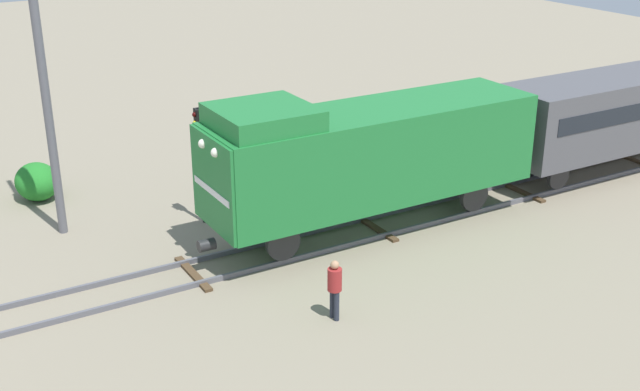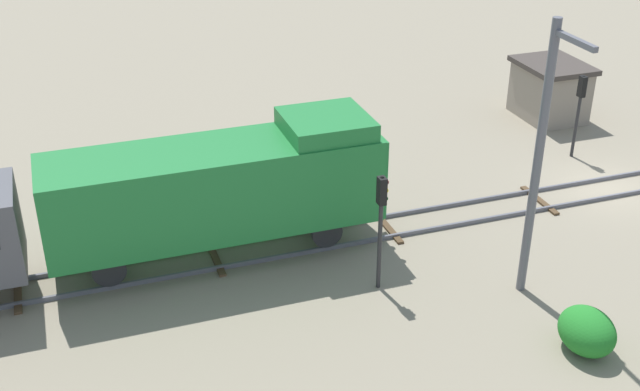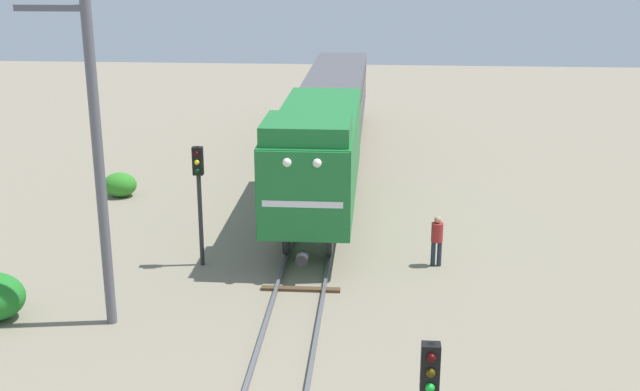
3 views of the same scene
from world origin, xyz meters
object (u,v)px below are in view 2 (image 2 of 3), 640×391
at_px(traffic_signal_near, 580,101).
at_px(worker_by_signal, 293,166).
at_px(catenary_mast, 539,158).
at_px(relay_hut, 550,90).
at_px(traffic_signal_mid, 381,212).
at_px(locomotive, 221,186).

bearing_deg(traffic_signal_near, worker_by_signal, 85.40).
relative_size(worker_by_signal, catenary_mast, 0.19).
height_order(worker_by_signal, catenary_mast, catenary_mast).
relative_size(traffic_signal_near, catenary_mast, 0.41).
xyz_separation_m(traffic_signal_near, relay_hut, (4.30, -1.53, -1.17)).
bearing_deg(traffic_signal_mid, relay_hut, -51.01).
distance_m(locomotive, relay_hut, 19.32).
height_order(traffic_signal_mid, catenary_mast, catenary_mast).
relative_size(traffic_signal_mid, relay_hut, 1.13).
relative_size(worker_by_signal, relay_hut, 0.49).
xyz_separation_m(worker_by_signal, relay_hut, (3.30, -13.97, 0.40)).
bearing_deg(worker_by_signal, locomotive, 156.37).
relative_size(locomotive, traffic_signal_near, 3.17).
bearing_deg(locomotive, traffic_signal_mid, -128.40).
xyz_separation_m(traffic_signal_mid, worker_by_signal, (7.60, 0.50, -1.77)).
height_order(traffic_signal_near, worker_by_signal, traffic_signal_near).
relative_size(catenary_mast, relay_hut, 2.54).
height_order(locomotive, traffic_signal_mid, locomotive).
distance_m(locomotive, catenary_mast, 10.16).
xyz_separation_m(traffic_signal_near, traffic_signal_mid, (-6.60, 11.93, 0.20)).
relative_size(traffic_signal_near, traffic_signal_mid, 0.92).
bearing_deg(relay_hut, traffic_signal_near, 160.36).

